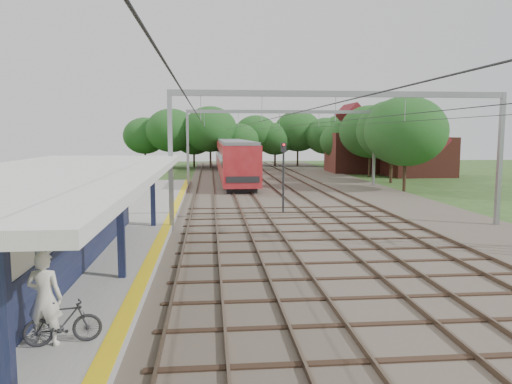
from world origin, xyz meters
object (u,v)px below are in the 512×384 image
person (45,298)px  signal_post (283,169)px  bicycle (63,323)px  train (232,156)px

person → signal_post: 20.77m
person → signal_post: (8.00, 19.12, 1.36)m
bicycle → signal_post: bearing=-34.4°
person → train: 48.25m
person → train: (6.15, 47.85, 0.91)m
bicycle → person: bearing=73.8°
bicycle → train: train is taller
person → bicycle: 0.65m
train → signal_post: signal_post is taller
person → bicycle: bearing=-178.3°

